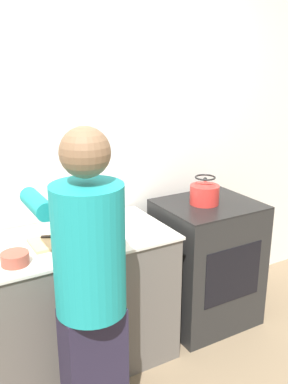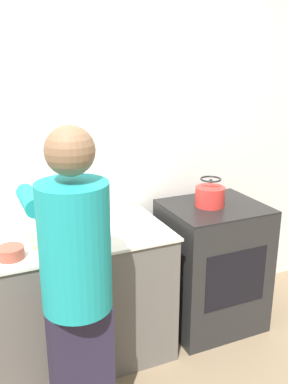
% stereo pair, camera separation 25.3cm
% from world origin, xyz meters
% --- Properties ---
extents(ground_plane, '(12.00, 12.00, 0.00)m').
position_xyz_m(ground_plane, '(0.00, 0.00, 0.00)').
color(ground_plane, '#7A664C').
extents(wall_back, '(8.00, 0.05, 2.60)m').
position_xyz_m(wall_back, '(0.00, 0.70, 1.30)').
color(wall_back, silver).
rests_on(wall_back, ground_plane).
extents(counter, '(1.73, 0.66, 0.88)m').
position_xyz_m(counter, '(-0.38, 0.32, 0.44)').
color(counter, '#5B5651').
rests_on(counter, ground_plane).
extents(oven, '(0.68, 0.59, 0.94)m').
position_xyz_m(oven, '(0.90, 0.30, 0.47)').
color(oven, black).
rests_on(oven, ground_plane).
extents(person, '(0.39, 0.62, 1.65)m').
position_xyz_m(person, '(-0.25, -0.26, 0.90)').
color(person, '#231E32').
rests_on(person, ground_plane).
extents(cutting_board, '(0.30, 0.21, 0.02)m').
position_xyz_m(cutting_board, '(-0.23, 0.30, 0.89)').
color(cutting_board, tan).
rests_on(cutting_board, counter).
extents(knife, '(0.22, 0.14, 0.01)m').
position_xyz_m(knife, '(-0.20, 0.33, 0.90)').
color(knife, silver).
rests_on(knife, cutting_board).
extents(kettle, '(0.21, 0.21, 0.20)m').
position_xyz_m(kettle, '(0.86, 0.31, 1.02)').
color(kettle, red).
rests_on(kettle, oven).
extents(bowl_prep, '(0.15, 0.15, 0.07)m').
position_xyz_m(bowl_prep, '(-0.51, 0.15, 0.91)').
color(bowl_prep, '#9E4738').
rests_on(bowl_prep, counter).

